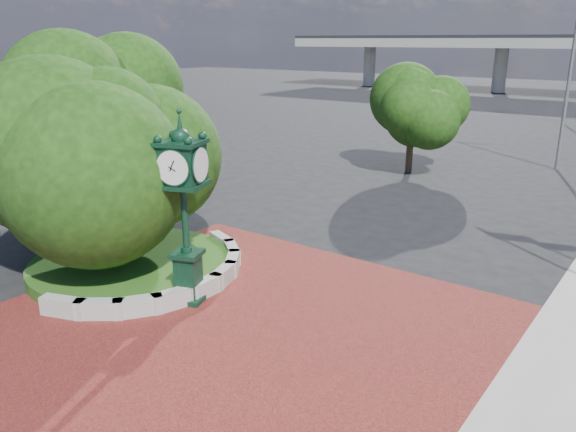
% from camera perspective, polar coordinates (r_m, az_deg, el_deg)
% --- Properties ---
extents(ground, '(200.00, 200.00, 0.00)m').
position_cam_1_polar(ground, '(14.99, -3.50, -10.03)').
color(ground, black).
rests_on(ground, ground).
extents(plaza, '(12.00, 12.00, 0.04)m').
position_cam_1_polar(plaza, '(14.33, -6.12, -11.41)').
color(plaza, maroon).
rests_on(plaza, ground).
extents(planter_wall, '(2.96, 6.77, 0.54)m').
position_cam_1_polar(planter_wall, '(16.59, -10.76, -6.47)').
color(planter_wall, '#9E9B93').
rests_on(planter_wall, ground).
extents(grass_bed, '(6.10, 6.10, 0.40)m').
position_cam_1_polar(grass_bed, '(18.26, -15.68, -4.79)').
color(grass_bed, '#1D4614').
rests_on(grass_bed, ground).
extents(tree_planter, '(5.20, 5.20, 6.33)m').
position_cam_1_polar(tree_planter, '(17.27, -16.64, 6.10)').
color(tree_planter, '#38281C').
rests_on(tree_planter, ground).
extents(tree_northwest, '(5.60, 5.60, 6.93)m').
position_cam_1_polar(tree_northwest, '(26.54, -18.69, 10.54)').
color(tree_northwest, '#38281C').
rests_on(tree_northwest, ground).
extents(tree_street, '(4.40, 4.40, 5.45)m').
position_cam_1_polar(tree_street, '(31.04, 12.50, 10.27)').
color(tree_street, '#38281C').
rests_on(tree_street, ground).
extents(post_clock, '(1.33, 1.33, 5.18)m').
position_cam_1_polar(post_clock, '(14.96, -10.51, 1.40)').
color(post_clock, black).
rests_on(post_clock, ground).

